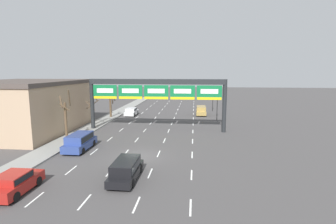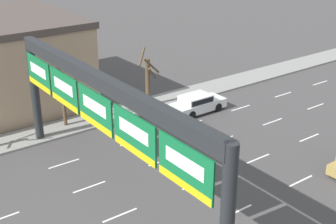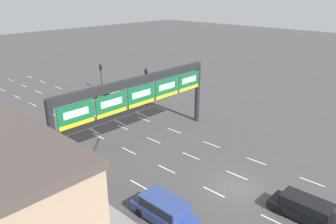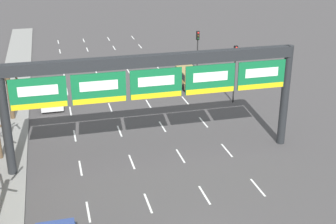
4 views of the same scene
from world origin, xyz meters
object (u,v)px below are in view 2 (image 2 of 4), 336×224
Objects in this scene: tree_bare_third at (63,94)px; car_white at (197,103)px; sign_gantry at (100,104)px; tree_bare_closest at (148,79)px.

car_white is at bearing 69.17° from tree_bare_third.
sign_gantry reaches higher than tree_bare_closest.
sign_gantry is 14.07m from car_white.
sign_gantry is at bearing -13.34° from tree_bare_third.
tree_bare_closest is 6.82m from tree_bare_third.
tree_bare_closest is (-3.04, -2.47, 1.58)m from car_white.
tree_bare_closest reaches higher than car_white.
car_white is 0.95× the size of tree_bare_closest.
tree_bare_third reaches higher than tree_bare_closest.
car_white is 10.08m from tree_bare_third.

